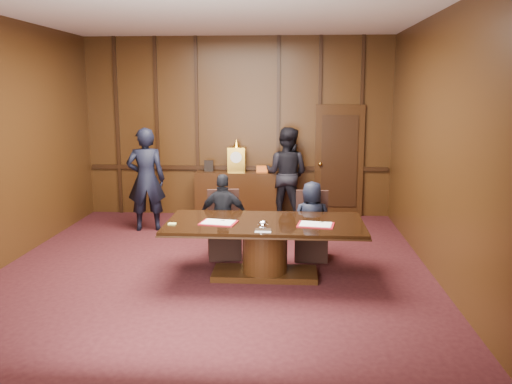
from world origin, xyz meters
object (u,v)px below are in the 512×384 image
Objects in this scene: sideboard at (237,193)px; signatory_right at (312,221)px; conference_table at (265,240)px; signatory_left at (224,216)px; witness_right at (286,174)px; witness_left at (146,179)px.

signatory_right is (1.37, -2.67, 0.10)m from sideboard.
conference_table is at bearing 45.99° from signatory_right.
signatory_left is 2.68m from witness_right.
witness_left reaches higher than signatory_left.
conference_table is 3.34m from witness_right.
conference_table is 1.04m from signatory_left.
sideboard reaches higher than signatory_right.
signatory_right is at bearing -62.74° from sideboard.
witness_left is 1.03× the size of witness_right.
signatory_right is 2.56m from witness_right.
signatory_left is (0.07, -2.67, 0.15)m from sideboard.
conference_table is 2.23× the size of signatory_right.
witness_left reaches higher than conference_table.
witness_left is at bearing 133.46° from conference_table.
conference_table is 1.43× the size of witness_left.
witness_left is at bearing -41.34° from signatory_left.
signatory_right is 3.28m from witness_left.
witness_left is at bearing -33.19° from signatory_right.
conference_table is at bearing 105.17° from witness_right.
sideboard is 2.67m from signatory_left.
witness_right is at bearing -85.88° from signatory_right.
conference_table is at bearing 132.25° from signatory_left.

